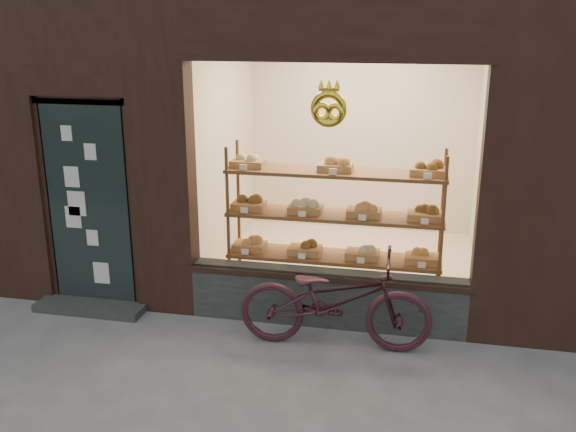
# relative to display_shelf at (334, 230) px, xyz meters

# --- Properties ---
(display_shelf) EXTENTS (2.20, 0.45, 1.70)m
(display_shelf) POSITION_rel_display_shelf_xyz_m (0.00, 0.00, 0.00)
(display_shelf) COLOR #543112
(display_shelf) RESTS_ON ground
(bicycle) EXTENTS (1.78, 0.69, 0.92)m
(bicycle) POSITION_rel_display_shelf_xyz_m (0.14, -0.87, -0.38)
(bicycle) COLOR #35171E
(bicycle) RESTS_ON ground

